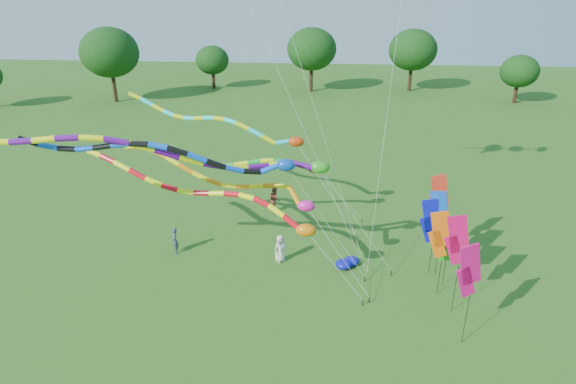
# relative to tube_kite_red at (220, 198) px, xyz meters

# --- Properties ---
(ground) EXTENTS (160.00, 160.00, 0.00)m
(ground) POSITION_rel_tube_kite_red_xyz_m (5.11, -4.22, -4.17)
(ground) COLOR #265C18
(ground) RESTS_ON ground
(tree_ring) EXTENTS (120.83, 118.32, 9.52)m
(tree_ring) POSITION_rel_tube_kite_red_xyz_m (5.13, -7.60, 1.33)
(tree_ring) COLOR #382314
(tree_ring) RESTS_ON ground
(tube_kite_red) EXTENTS (14.73, 4.72, 6.46)m
(tube_kite_red) POSITION_rel_tube_kite_red_xyz_m (0.00, 0.00, 0.00)
(tube_kite_red) COLOR black
(tube_kite_red) RESTS_ON ground
(tube_kite_orange) EXTENTS (12.94, 4.46, 6.91)m
(tube_kite_orange) POSITION_rel_tube_kite_red_xyz_m (0.80, 0.04, 0.93)
(tube_kite_orange) COLOR black
(tube_kite_orange) RESTS_ON ground
(tube_kite_purple) EXTENTS (17.56, 3.88, 9.06)m
(tube_kite_purple) POSITION_rel_tube_kite_red_xyz_m (-0.33, -2.06, 2.92)
(tube_kite_purple) COLOR black
(tube_kite_purple) RESTS_ON ground
(tube_kite_blue) EXTENTS (15.05, 2.75, 8.68)m
(tube_kite_blue) POSITION_rel_tube_kite_red_xyz_m (-0.66, -2.36, 2.98)
(tube_kite_blue) COLOR black
(tube_kite_blue) RESTS_ON ground
(tube_kite_cyan) EXTENTS (14.40, 3.88, 8.36)m
(tube_kite_cyan) POSITION_rel_tube_kite_red_xyz_m (-0.56, 5.76, 2.21)
(tube_kite_cyan) COLOR black
(tube_kite_cyan) RESTS_ON ground
(tube_kite_green) EXTENTS (13.11, 3.93, 6.66)m
(tube_kite_green) POSITION_rel_tube_kite_red_xyz_m (0.90, 4.28, 0.45)
(tube_kite_green) COLOR black
(tube_kite_green) RESTS_ON ground
(banner_pole_blue_a) EXTENTS (1.16, 0.21, 4.33)m
(banner_pole_blue_a) POSITION_rel_tube_kite_red_xyz_m (10.68, 0.58, -1.10)
(banner_pole_blue_a) COLOR black
(banner_pole_blue_a) RESTS_ON ground
(banner_pole_magenta_b) EXTENTS (1.16, 0.16, 5.02)m
(banner_pole_magenta_b) POSITION_rel_tube_kite_red_xyz_m (11.17, -2.67, -0.41)
(banner_pole_magenta_b) COLOR black
(banner_pole_magenta_b) RESTS_ON ground
(banner_pole_blue_b) EXTENTS (1.09, 0.55, 4.80)m
(banner_pole_blue_b) POSITION_rel_tube_kite_red_xyz_m (11.02, 0.53, -0.64)
(banner_pole_blue_b) COLOR black
(banner_pole_blue_b) RESTS_ON ground
(banner_pole_red) EXTENTS (1.16, 0.24, 5.05)m
(banner_pole_red) POSITION_rel_tube_kite_red_xyz_m (11.31, 2.17, -0.38)
(banner_pole_red) COLOR black
(banner_pole_red) RESTS_ON ground
(banner_pole_green) EXTENTS (1.14, 0.39, 3.89)m
(banner_pole_green) POSITION_rel_tube_kite_red_xyz_m (11.18, -0.51, -1.53)
(banner_pole_green) COLOR black
(banner_pole_green) RESTS_ON ground
(banner_pole_orange) EXTENTS (1.16, 0.14, 4.56)m
(banner_pole_orange) POSITION_rel_tube_kite_red_xyz_m (10.75, -1.33, -0.87)
(banner_pole_orange) COLOR black
(banner_pole_orange) RESTS_ON ground
(banner_pole_magenta_a) EXTENTS (1.13, 0.42, 4.87)m
(banner_pole_magenta_a) POSITION_rel_tube_kite_red_xyz_m (11.13, -4.94, -0.56)
(banner_pole_magenta_a) COLOR black
(banner_pole_magenta_a) RESTS_ON ground
(blue_nylon_heap) EXTENTS (1.48, 1.19, 0.47)m
(blue_nylon_heap) POSITION_rel_tube_kite_red_xyz_m (6.89, 0.58, -3.95)
(blue_nylon_heap) COLOR #0C11A7
(blue_nylon_heap) RESTS_ON ground
(person_a) EXTENTS (0.92, 0.87, 1.58)m
(person_a) POSITION_rel_tube_kite_red_xyz_m (2.93, 1.06, -3.38)
(person_a) COLOR beige
(person_a) RESTS_ON ground
(person_b) EXTENTS (0.58, 0.68, 1.57)m
(person_b) POSITION_rel_tube_kite_red_xyz_m (-3.12, 1.43, -3.38)
(person_b) COLOR #404759
(person_b) RESTS_ON ground
(person_c) EXTENTS (0.95, 1.04, 1.75)m
(person_c) POSITION_rel_tube_kite_red_xyz_m (1.90, 7.41, -3.29)
(person_c) COLOR brown
(person_c) RESTS_ON ground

